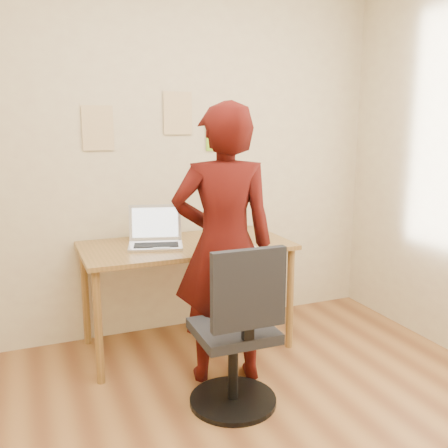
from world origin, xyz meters
name	(u,v)px	position (x,y,z in m)	size (l,w,h in m)	color
room	(267,174)	(0.00, 0.00, 1.35)	(3.58, 3.58, 2.78)	brown
desk	(186,256)	(0.10, 1.38, 0.65)	(1.40, 0.70, 0.74)	olive
laptop	(155,237)	(-0.10, 1.41, 0.79)	(0.42, 0.40, 0.25)	silver
paper_sheet	(235,243)	(0.41, 1.26, 0.74)	(0.21, 0.31, 0.00)	white
phone	(223,247)	(0.29, 1.17, 0.74)	(0.06, 0.11, 0.01)	black
wall_note_left	(98,128)	(-0.40, 1.74, 1.51)	(0.21, 0.00, 0.30)	#D3B37E
wall_note_mid	(178,113)	(0.17, 1.74, 1.61)	(0.21, 0.00, 0.30)	#D3B37E
wall_note_right	(217,135)	(0.48, 1.74, 1.46)	(0.18, 0.00, 0.24)	#84BF2B
office_chair	(238,340)	(0.10, 0.52, 0.40)	(0.49, 0.49, 0.94)	black
person	(224,246)	(0.17, 0.88, 0.83)	(0.61, 0.40, 1.67)	#3C0B08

